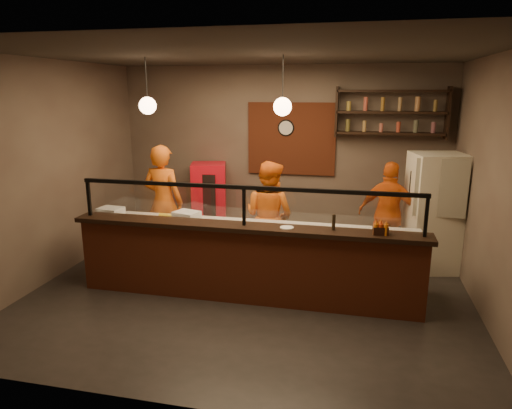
% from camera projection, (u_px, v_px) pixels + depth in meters
% --- Properties ---
extents(floor, '(6.00, 6.00, 0.00)m').
position_uv_depth(floor, '(250.00, 291.00, 6.45)').
color(floor, black).
rests_on(floor, ground).
extents(ceiling, '(6.00, 6.00, 0.00)m').
position_uv_depth(ceiling, '(249.00, 54.00, 5.67)').
color(ceiling, '#353029').
rests_on(ceiling, wall_back).
extents(wall_back, '(6.00, 0.00, 6.00)m').
position_uv_depth(wall_back, '(281.00, 155.00, 8.43)').
color(wall_back, '#6A5B4D').
rests_on(wall_back, floor).
extents(wall_left, '(0.00, 5.00, 5.00)m').
position_uv_depth(wall_left, '(51.00, 171.00, 6.70)').
color(wall_left, '#6A5B4D').
rests_on(wall_left, floor).
extents(wall_right, '(0.00, 5.00, 5.00)m').
position_uv_depth(wall_right, '(494.00, 190.00, 5.43)').
color(wall_right, '#6A5B4D').
rests_on(wall_right, floor).
extents(wall_front, '(6.00, 0.00, 6.00)m').
position_uv_depth(wall_front, '(178.00, 237.00, 3.70)').
color(wall_front, '#6A5B4D').
rests_on(wall_front, floor).
extents(brick_patch, '(1.60, 0.04, 1.30)m').
position_uv_depth(brick_patch, '(291.00, 139.00, 8.29)').
color(brick_patch, brown).
rests_on(brick_patch, wall_back).
extents(service_counter, '(4.60, 0.25, 1.00)m').
position_uv_depth(service_counter, '(244.00, 266.00, 6.05)').
color(service_counter, brown).
rests_on(service_counter, floor).
extents(counter_ledge, '(4.70, 0.37, 0.06)m').
position_uv_depth(counter_ledge, '(244.00, 227.00, 5.92)').
color(counter_ledge, black).
rests_on(counter_ledge, service_counter).
extents(worktop_cabinet, '(4.60, 0.75, 0.85)m').
position_uv_depth(worktop_cabinet, '(253.00, 258.00, 6.54)').
color(worktop_cabinet, gray).
rests_on(worktop_cabinet, floor).
extents(worktop, '(4.60, 0.75, 0.05)m').
position_uv_depth(worktop, '(253.00, 228.00, 6.43)').
color(worktop, silver).
rests_on(worktop, worktop_cabinet).
extents(sneeze_guard, '(4.50, 0.05, 0.52)m').
position_uv_depth(sneeze_guard, '(244.00, 202.00, 5.83)').
color(sneeze_guard, white).
rests_on(sneeze_guard, counter_ledge).
extents(wall_shelving, '(1.84, 0.28, 0.85)m').
position_uv_depth(wall_shelving, '(391.00, 112.00, 7.66)').
color(wall_shelving, black).
rests_on(wall_shelving, wall_back).
extents(wall_clock, '(0.30, 0.04, 0.30)m').
position_uv_depth(wall_clock, '(286.00, 128.00, 8.25)').
color(wall_clock, black).
rests_on(wall_clock, wall_back).
extents(pendant_left, '(0.24, 0.24, 0.77)m').
position_uv_depth(pendant_left, '(148.00, 106.00, 6.34)').
color(pendant_left, black).
rests_on(pendant_left, ceiling).
extents(pendant_right, '(0.24, 0.24, 0.77)m').
position_uv_depth(pendant_right, '(283.00, 107.00, 5.94)').
color(pendant_right, black).
rests_on(pendant_right, ceiling).
extents(cook_left, '(0.75, 0.54, 1.91)m').
position_uv_depth(cook_left, '(163.00, 202.00, 7.57)').
color(cook_left, orange).
rests_on(cook_left, floor).
extents(cook_mid, '(1.03, 0.94, 1.73)m').
position_uv_depth(cook_mid, '(269.00, 216.00, 7.06)').
color(cook_mid, orange).
rests_on(cook_mid, floor).
extents(cook_right, '(1.06, 0.66, 1.68)m').
position_uv_depth(cook_right, '(389.00, 214.00, 7.27)').
color(cook_right, '#E15C15').
rests_on(cook_right, floor).
extents(fridge, '(0.90, 0.86, 1.84)m').
position_uv_depth(fridge, '(434.00, 213.00, 7.06)').
color(fridge, beige).
rests_on(fridge, floor).
extents(red_cooler, '(0.75, 0.71, 1.45)m').
position_uv_depth(red_cooler, '(209.00, 201.00, 8.58)').
color(red_cooler, red).
rests_on(red_cooler, floor).
extents(pizza_dough, '(0.73, 0.73, 0.01)m').
position_uv_depth(pizza_dough, '(288.00, 230.00, 6.20)').
color(pizza_dough, beige).
rests_on(pizza_dough, worktop).
extents(prep_tub_a, '(0.33, 0.28, 0.15)m').
position_uv_depth(prep_tub_a, '(110.00, 214.00, 6.75)').
color(prep_tub_a, silver).
rests_on(prep_tub_a, worktop).
extents(prep_tub_b, '(0.40, 0.36, 0.17)m').
position_uv_depth(prep_tub_b, '(187.00, 217.00, 6.55)').
color(prep_tub_b, white).
rests_on(prep_tub_b, worktop).
extents(prep_tub_c, '(0.37, 0.31, 0.17)m').
position_uv_depth(prep_tub_c, '(111.00, 213.00, 6.77)').
color(prep_tub_c, silver).
rests_on(prep_tub_c, worktop).
extents(rolling_pin, '(0.36, 0.09, 0.06)m').
position_uv_depth(rolling_pin, '(170.00, 216.00, 6.83)').
color(rolling_pin, yellow).
rests_on(rolling_pin, worktop).
extents(condiment_caddy, '(0.19, 0.15, 0.10)m').
position_uv_depth(condiment_caddy, '(380.00, 230.00, 5.53)').
color(condiment_caddy, black).
rests_on(condiment_caddy, counter_ledge).
extents(pepper_mill, '(0.04, 0.04, 0.20)m').
position_uv_depth(pepper_mill, '(334.00, 222.00, 5.68)').
color(pepper_mill, black).
rests_on(pepper_mill, counter_ledge).
extents(small_plate, '(0.18, 0.18, 0.01)m').
position_uv_depth(small_plate, '(287.00, 228.00, 5.79)').
color(small_plate, silver).
rests_on(small_plate, counter_ledge).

